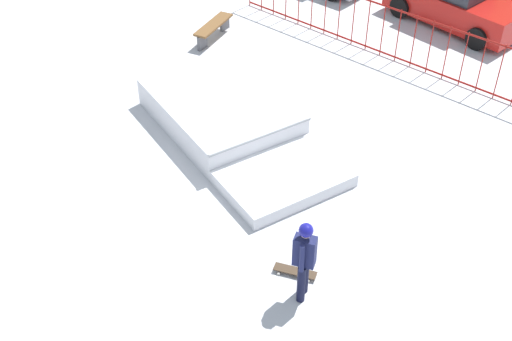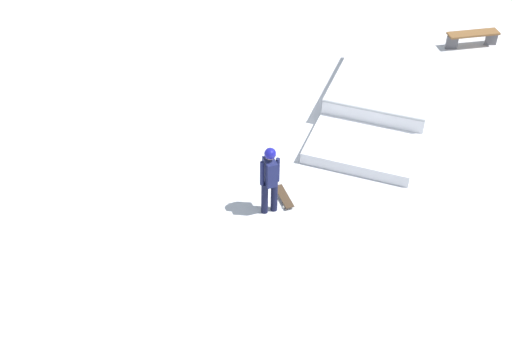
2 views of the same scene
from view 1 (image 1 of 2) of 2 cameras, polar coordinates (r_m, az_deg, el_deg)
name	(u,v)px [view 1 (image 1 of 2)]	position (r m, az deg, el deg)	size (l,w,h in m)	color
ground_plane	(248,157)	(15.13, -0.64, 1.16)	(60.00, 60.00, 0.00)	silver
skate_ramp	(230,121)	(15.71, -2.18, 4.17)	(5.98, 4.46, 0.74)	silver
skater	(304,256)	(11.49, 4.12, -7.20)	(0.43, 0.42, 1.73)	black
skateboard	(295,271)	(12.51, 3.32, -8.50)	(0.82, 0.43, 0.09)	#3F2D1E
perimeter_fence	(375,27)	(19.07, 10.06, 11.88)	(9.13, 0.90, 1.50)	maroon
park_bench	(214,28)	(19.69, -3.61, 11.97)	(0.64, 1.64, 0.48)	brown
parked_car_red	(455,0)	(21.24, 16.52, 13.65)	(4.37, 2.59, 1.60)	red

